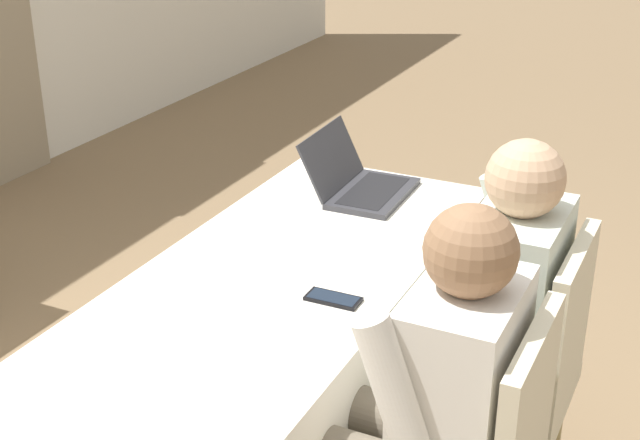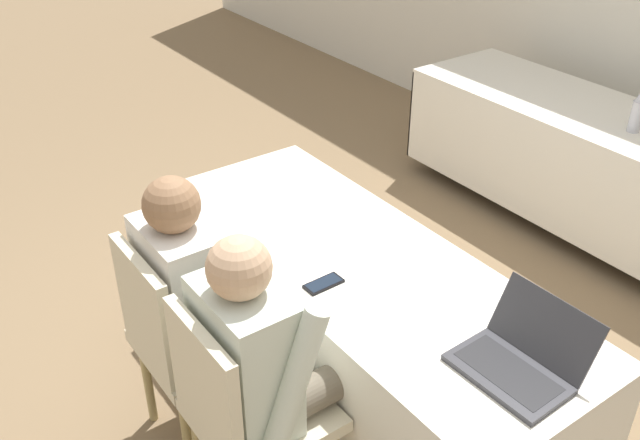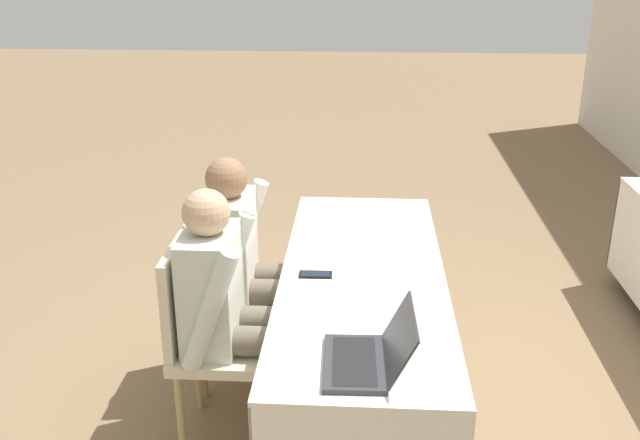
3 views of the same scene
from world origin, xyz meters
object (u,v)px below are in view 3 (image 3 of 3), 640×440
Objects in this scene: cell_phone at (316,275)px; chair_near_left at (227,287)px; chair_near_right at (208,333)px; person_checkered_shirt at (246,258)px; person_white_shirt at (230,302)px; laptop at (368,356)px.

chair_near_left is (-0.27, -0.46, -0.21)m from cell_phone.
person_checkered_shirt is at bearing -13.05° from chair_near_right.
chair_near_right reaches higher than cell_phone.
cell_phone is at bearing -127.17° from person_checkered_shirt.
cell_phone is 0.12× the size of person_checkered_shirt.
cell_phone is at bearing -63.39° from person_white_shirt.
chair_near_left is 1.00× the size of chair_near_right.
laptop is 2.47× the size of cell_phone.
laptop is at bearing -149.09° from person_checkered_shirt.
cell_phone is 0.16× the size of chair_near_left.
chair_near_left is at bearing 0.00° from chair_near_right.
laptop reaches higher than cell_phone.
laptop is 0.91m from chair_near_right.
person_white_shirt is at bearing -90.00° from chair_near_right.
person_white_shirt reaches higher than cell_phone.
person_checkered_shirt and person_white_shirt have the same top height.
person_checkered_shirt is at bearing 0.00° from person_white_shirt.
chair_near_left is 0.45m from chair_near_right.
chair_near_left is 0.19m from person_checkered_shirt.
cell_phone is 0.58m from chair_near_left.
laptop is 1.23m from chair_near_left.
chair_near_left is 0.78× the size of person_white_shirt.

